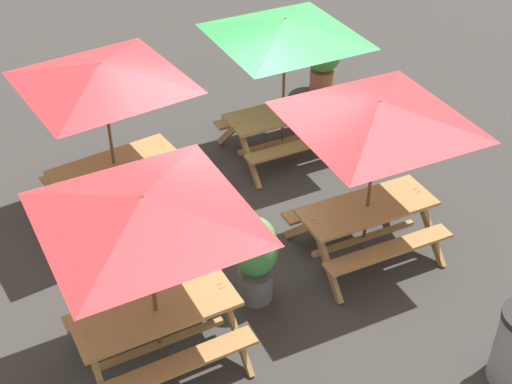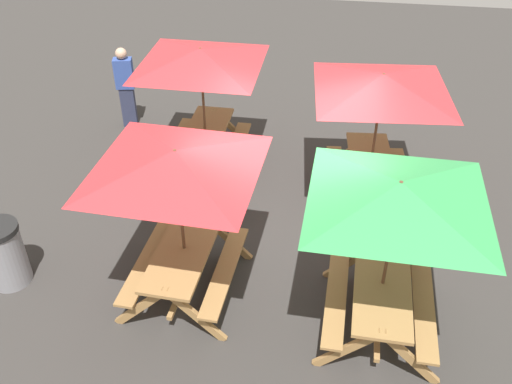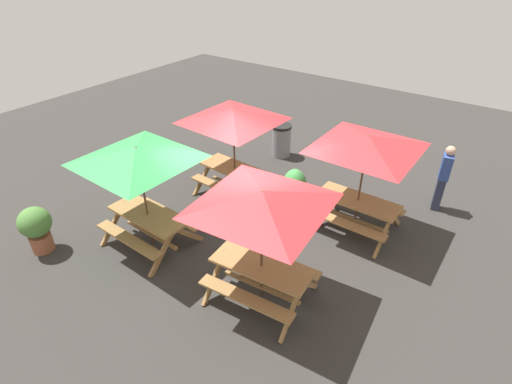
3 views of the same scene
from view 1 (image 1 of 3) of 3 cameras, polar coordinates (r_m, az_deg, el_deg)
ground_plane at (r=10.05m, az=-1.59°, el=-2.79°), size 24.00×24.00×0.00m
picnic_table_0 at (r=10.64m, az=2.33°, el=12.17°), size 2.83×2.83×2.34m
picnic_table_1 at (r=7.05m, az=-8.85°, el=-2.33°), size 2.83×2.83×2.34m
picnic_table_2 at (r=9.55m, az=-12.16°, el=8.39°), size 2.82×2.82×2.34m
picnic_table_3 at (r=8.60m, az=9.67°, el=5.39°), size 2.82×2.82×2.34m
potted_plant_0 at (r=8.57m, az=-0.06°, el=-5.15°), size 0.56×0.56×1.22m
potted_plant_1 at (r=13.20m, az=5.36°, el=10.44°), size 0.65×0.65×1.04m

